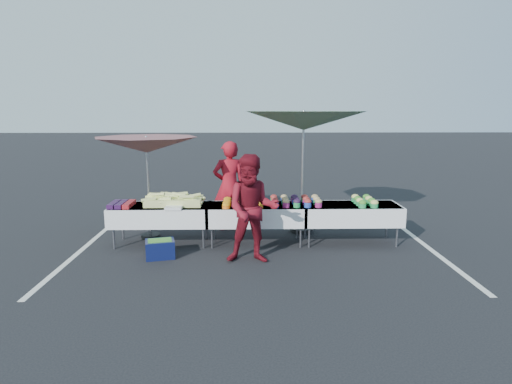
{
  "coord_description": "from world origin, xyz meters",
  "views": [
    {
      "loc": [
        -0.17,
        -7.89,
        2.53
      ],
      "look_at": [
        0.0,
        0.0,
        1.0
      ],
      "focal_mm": 30.0,
      "sensor_mm": 36.0,
      "label": 1
    }
  ],
  "objects_px": {
    "table_left": "(161,214)",
    "customer": "(252,209)",
    "umbrella_left": "(146,146)",
    "vendor": "(229,186)",
    "table_right": "(350,213)",
    "storage_bin": "(160,248)",
    "umbrella_right": "(304,122)",
    "table_center": "(256,214)"
  },
  "relations": [
    {
      "from": "table_left",
      "to": "customer",
      "type": "bearing_deg",
      "value": -30.63
    },
    {
      "from": "umbrella_left",
      "to": "vendor",
      "type": "bearing_deg",
      "value": 21.13
    },
    {
      "from": "table_right",
      "to": "storage_bin",
      "type": "distance_m",
      "value": 3.59
    },
    {
      "from": "table_left",
      "to": "storage_bin",
      "type": "xyz_separation_m",
      "value": [
        0.12,
        -0.79,
        -0.42
      ]
    },
    {
      "from": "customer",
      "to": "umbrella_right",
      "type": "height_order",
      "value": "umbrella_right"
    },
    {
      "from": "table_right",
      "to": "umbrella_left",
      "type": "height_order",
      "value": "umbrella_left"
    },
    {
      "from": "umbrella_right",
      "to": "table_center",
      "type": "bearing_deg",
      "value": -141.76
    },
    {
      "from": "customer",
      "to": "umbrella_right",
      "type": "distance_m",
      "value": 2.49
    },
    {
      "from": "customer",
      "to": "table_center",
      "type": "bearing_deg",
      "value": 87.14
    },
    {
      "from": "storage_bin",
      "to": "vendor",
      "type": "bearing_deg",
      "value": 44.3
    },
    {
      "from": "vendor",
      "to": "umbrella_left",
      "type": "bearing_deg",
      "value": 8.71
    },
    {
      "from": "vendor",
      "to": "table_center",
      "type": "bearing_deg",
      "value": 106.1
    },
    {
      "from": "umbrella_left",
      "to": "umbrella_right",
      "type": "xyz_separation_m",
      "value": [
        3.08,
        0.37,
        0.44
      ]
    },
    {
      "from": "vendor",
      "to": "customer",
      "type": "bearing_deg",
      "value": 90.54
    },
    {
      "from": "table_center",
      "to": "storage_bin",
      "type": "bearing_deg",
      "value": -154.78
    },
    {
      "from": "table_right",
      "to": "customer",
      "type": "relative_size",
      "value": 1.02
    },
    {
      "from": "table_center",
      "to": "table_right",
      "type": "bearing_deg",
      "value": 0.0
    },
    {
      "from": "vendor",
      "to": "storage_bin",
      "type": "height_order",
      "value": "vendor"
    },
    {
      "from": "table_center",
      "to": "customer",
      "type": "relative_size",
      "value": 1.02
    },
    {
      "from": "table_left",
      "to": "table_center",
      "type": "relative_size",
      "value": 1.0
    },
    {
      "from": "umbrella_right",
      "to": "umbrella_left",
      "type": "bearing_deg",
      "value": -173.21
    },
    {
      "from": "vendor",
      "to": "customer",
      "type": "xyz_separation_m",
      "value": [
        0.47,
        -2.02,
        -0.03
      ]
    },
    {
      "from": "table_left",
      "to": "umbrella_right",
      "type": "distance_m",
      "value": 3.34
    },
    {
      "from": "storage_bin",
      "to": "customer",
      "type": "bearing_deg",
      "value": -21.58
    },
    {
      "from": "table_left",
      "to": "umbrella_right",
      "type": "bearing_deg",
      "value": 15.45
    },
    {
      "from": "vendor",
      "to": "umbrella_left",
      "type": "xyz_separation_m",
      "value": [
        -1.56,
        -0.6,
        0.9
      ]
    },
    {
      "from": "table_center",
      "to": "umbrella_left",
      "type": "distance_m",
      "value": 2.48
    },
    {
      "from": "table_center",
      "to": "umbrella_left",
      "type": "xyz_separation_m",
      "value": [
        -2.1,
        0.4,
        1.26
      ]
    },
    {
      "from": "umbrella_right",
      "to": "storage_bin",
      "type": "height_order",
      "value": "umbrella_right"
    },
    {
      "from": "storage_bin",
      "to": "umbrella_left",
      "type": "bearing_deg",
      "value": 96.34
    },
    {
      "from": "storage_bin",
      "to": "table_right",
      "type": "bearing_deg",
      "value": -0.63
    },
    {
      "from": "table_right",
      "to": "vendor",
      "type": "relative_size",
      "value": 0.99
    },
    {
      "from": "vendor",
      "to": "storage_bin",
      "type": "bearing_deg",
      "value": 45.31
    },
    {
      "from": "table_left",
      "to": "umbrella_right",
      "type": "height_order",
      "value": "umbrella_right"
    },
    {
      "from": "vendor",
      "to": "table_left",
      "type": "bearing_deg",
      "value": 26.21
    },
    {
      "from": "table_right",
      "to": "umbrella_right",
      "type": "bearing_deg",
      "value": 137.19
    },
    {
      "from": "vendor",
      "to": "umbrella_right",
      "type": "height_order",
      "value": "umbrella_right"
    },
    {
      "from": "table_center",
      "to": "umbrella_right",
      "type": "relative_size",
      "value": 0.6
    },
    {
      "from": "vendor",
      "to": "customer",
      "type": "relative_size",
      "value": 1.04
    },
    {
      "from": "customer",
      "to": "storage_bin",
      "type": "height_order",
      "value": "customer"
    },
    {
      "from": "customer",
      "to": "vendor",
      "type": "bearing_deg",
      "value": 104.58
    },
    {
      "from": "customer",
      "to": "umbrella_left",
      "type": "xyz_separation_m",
      "value": [
        -2.03,
        1.42,
        0.93
      ]
    }
  ]
}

